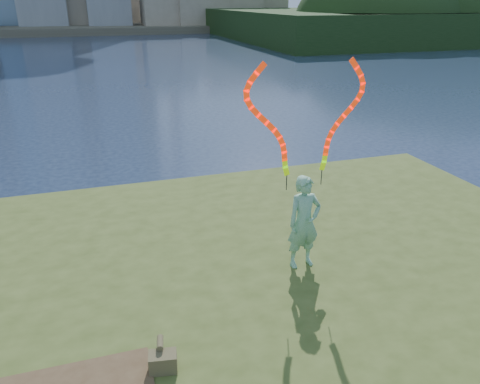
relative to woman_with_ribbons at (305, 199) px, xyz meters
name	(u,v)px	position (x,y,z in m)	size (l,w,h in m)	color
ground	(171,316)	(-2.60, 0.20, -2.19)	(320.00, 320.00, 0.00)	#18243D
far_shore	(86,26)	(-2.60, 95.20, -1.59)	(320.00, 40.00, 1.20)	#4E4939
wooded_hill	(461,34)	(56.97, 60.16, -2.03)	(78.00, 50.00, 63.00)	black
woman_with_ribbons	(305,199)	(0.00, 0.00, 0.00)	(2.13, 0.49, 4.19)	#1C7A49
canvas_bag	(163,360)	(-3.04, -2.00, -1.24)	(0.42, 0.48, 0.37)	#4E4B2A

